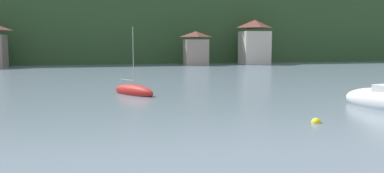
{
  "coord_description": "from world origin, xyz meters",
  "views": [
    {
      "loc": [
        -6.07,
        13.0,
        4.22
      ],
      "look_at": [
        0.0,
        37.87,
        1.37
      ],
      "focal_mm": 35.71,
      "sensor_mm": 36.0,
      "label": 1
    }
  ],
  "objects_px": {
    "shore_building_eastcentral": "(254,43)",
    "mooring_buoy_far": "(316,123)",
    "sailboat_far_0": "(134,91)",
    "shore_building_central": "(196,49)"
  },
  "relations": [
    {
      "from": "shore_building_eastcentral",
      "to": "mooring_buoy_far",
      "type": "height_order",
      "value": "shore_building_eastcentral"
    },
    {
      "from": "shore_building_eastcentral",
      "to": "sailboat_far_0",
      "type": "bearing_deg",
      "value": -124.01
    },
    {
      "from": "shore_building_central",
      "to": "mooring_buoy_far",
      "type": "xyz_separation_m",
      "value": [
        -7.65,
        -56.29,
        -3.28
      ]
    },
    {
      "from": "shore_building_eastcentral",
      "to": "sailboat_far_0",
      "type": "distance_m",
      "value": 52.13
    },
    {
      "from": "shore_building_eastcentral",
      "to": "sailboat_far_0",
      "type": "height_order",
      "value": "shore_building_eastcentral"
    },
    {
      "from": "shore_building_eastcentral",
      "to": "sailboat_far_0",
      "type": "xyz_separation_m",
      "value": [
        -29.06,
        -43.07,
        -4.22
      ]
    },
    {
      "from": "mooring_buoy_far",
      "to": "shore_building_eastcentral",
      "type": "bearing_deg",
      "value": 70.2
    },
    {
      "from": "shore_building_eastcentral",
      "to": "mooring_buoy_far",
      "type": "distance_m",
      "value": 60.8
    },
    {
      "from": "shore_building_central",
      "to": "sailboat_far_0",
      "type": "distance_m",
      "value": 45.4
    },
    {
      "from": "shore_building_central",
      "to": "shore_building_eastcentral",
      "type": "height_order",
      "value": "shore_building_eastcentral"
    }
  ]
}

